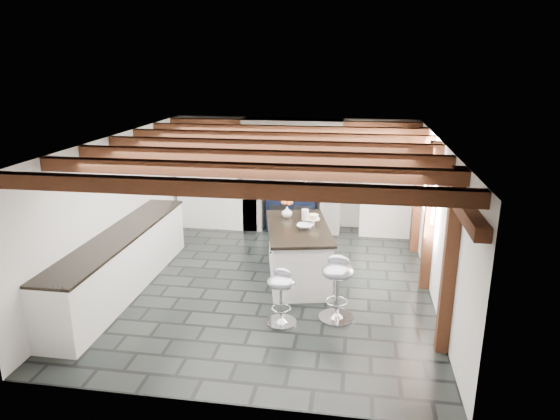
% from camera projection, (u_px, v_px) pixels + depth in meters
% --- Properties ---
extents(ground, '(6.00, 6.00, 0.00)m').
position_uv_depth(ground, '(270.00, 282.00, 8.02)').
color(ground, black).
rests_on(ground, ground).
extents(room_shell, '(6.00, 6.03, 6.00)m').
position_uv_depth(room_shell, '(250.00, 194.00, 9.15)').
color(room_shell, silver).
rests_on(room_shell, ground).
extents(range_cooker, '(1.00, 0.63, 0.99)m').
position_uv_depth(range_cooker, '(292.00, 208.00, 10.42)').
color(range_cooker, black).
rests_on(range_cooker, ground).
extents(kitchen_island, '(1.31, 1.98, 1.20)m').
position_uv_depth(kitchen_island, '(298.00, 252.00, 8.03)').
color(kitchen_island, white).
rests_on(kitchen_island, ground).
extents(bar_stool_near, '(0.51, 0.51, 0.90)m').
position_uv_depth(bar_stool_near, '(338.00, 281.00, 6.74)').
color(bar_stool_near, silver).
rests_on(bar_stool_near, ground).
extents(bar_stool_far, '(0.48, 0.48, 0.77)m').
position_uv_depth(bar_stool_far, '(282.00, 291.00, 6.64)').
color(bar_stool_far, silver).
rests_on(bar_stool_far, ground).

